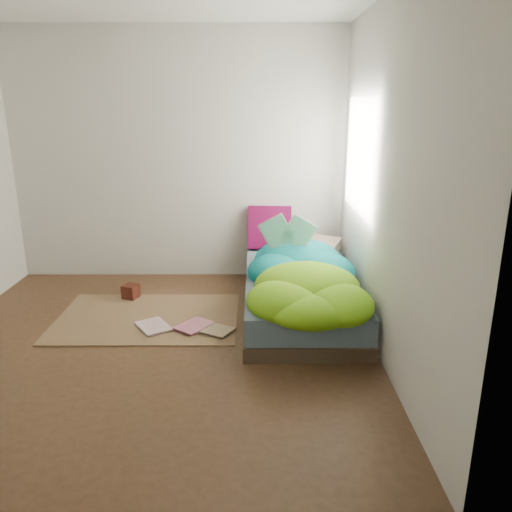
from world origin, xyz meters
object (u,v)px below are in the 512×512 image
at_px(open_book, 288,222).
at_px(floor_book_a, 141,330).
at_px(pillow_magenta, 270,228).
at_px(bed, 300,294).
at_px(floor_book_b, 184,323).
at_px(wooden_box, 131,291).

xyz_separation_m(open_book, floor_book_a, (-1.26, -0.62, -0.79)).
bearing_deg(pillow_magenta, open_book, -77.28).
distance_m(bed, floor_book_a, 1.45).
bearing_deg(floor_book_b, wooden_box, 170.92).
height_order(open_book, floor_book_a, open_book).
distance_m(bed, wooden_box, 1.66).
bearing_deg(bed, wooden_box, 169.81).
height_order(bed, wooden_box, bed).
xyz_separation_m(wooden_box, floor_book_a, (0.26, -0.76, -0.05)).
height_order(wooden_box, floor_book_b, wooden_box).
bearing_deg(wooden_box, floor_book_b, -45.67).
relative_size(wooden_box, floor_book_a, 0.43).
height_order(open_book, floor_book_b, open_book).
bearing_deg(open_book, wooden_box, 179.58).
bearing_deg(floor_book_a, open_book, -7.08).
bearing_deg(floor_book_b, floor_book_a, -122.32).
distance_m(open_book, floor_book_b, 1.30).
height_order(bed, floor_book_b, bed).
xyz_separation_m(bed, floor_book_a, (-1.37, -0.46, -0.14)).
bearing_deg(wooden_box, open_book, -5.30).
bearing_deg(floor_book_a, bed, -14.39).
distance_m(pillow_magenta, floor_book_a, 1.85).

